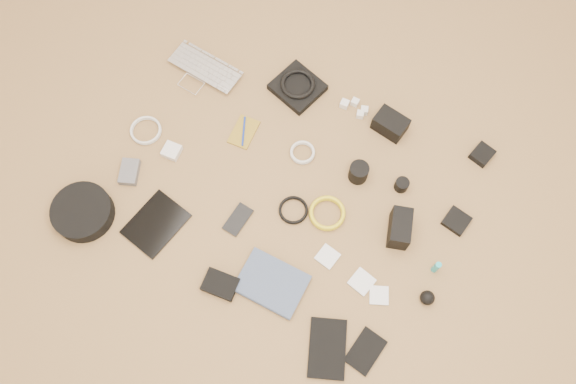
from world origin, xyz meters
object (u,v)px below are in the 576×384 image
at_px(headphone_case, 83,212).
at_px(tablet, 156,224).
at_px(dslr_camera, 390,124).
at_px(paperback, 260,305).
at_px(laptop, 199,75).
at_px(phone, 238,219).

bearing_deg(headphone_case, tablet, 16.18).
relative_size(dslr_camera, paperback, 0.54).
distance_m(headphone_case, paperback, 0.76).
bearing_deg(headphone_case, laptop, 80.91).
distance_m(phone, headphone_case, 0.58).
xyz_separation_m(dslr_camera, phone, (-0.39, -0.60, -0.03)).
bearing_deg(laptop, phone, -41.47).
bearing_deg(tablet, dslr_camera, 62.32).
height_order(dslr_camera, paperback, dslr_camera).
relative_size(tablet, headphone_case, 0.97).
xyz_separation_m(laptop, phone, (0.42, -0.50, -0.01)).
relative_size(laptop, dslr_camera, 2.40).
bearing_deg(phone, laptop, 138.26).
distance_m(dslr_camera, tablet, 1.00).
relative_size(dslr_camera, phone, 1.04).
bearing_deg(headphone_case, phone, 22.09).
height_order(laptop, phone, laptop).
relative_size(phone, headphone_case, 0.54).
relative_size(headphone_case, paperback, 0.96).
bearing_deg(phone, paperback, -42.25).
bearing_deg(phone, headphone_case, -149.81).
relative_size(phone, paperback, 0.52).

